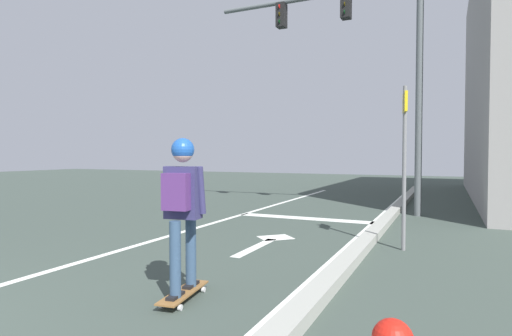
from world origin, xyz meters
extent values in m
cube|color=silver|center=(-0.06, 6.00, 0.00)|extent=(0.12, 20.00, 0.01)
cube|color=silver|center=(3.05, 6.00, 0.00)|extent=(0.12, 20.00, 0.01)
cube|color=silver|center=(1.57, 8.58, 0.00)|extent=(3.26, 0.40, 0.01)
cube|color=silver|center=(1.73, 5.41, 0.00)|extent=(0.16, 1.40, 0.01)
cube|color=silver|center=(1.73, 6.26, 0.00)|extent=(0.71, 0.71, 0.01)
cube|color=#9C9E94|center=(3.30, 6.00, 0.07)|extent=(0.24, 24.00, 0.14)
cube|color=brown|center=(2.07, 2.99, 0.08)|extent=(0.32, 0.82, 0.02)
cube|color=#B2B2B7|center=(2.03, 3.25, 0.06)|extent=(0.17, 0.07, 0.01)
cylinder|color=silver|center=(1.93, 3.24, 0.03)|extent=(0.04, 0.06, 0.06)
cylinder|color=silver|center=(2.12, 3.27, 0.03)|extent=(0.04, 0.06, 0.06)
cube|color=#B2B2B7|center=(2.11, 2.72, 0.06)|extent=(0.17, 0.07, 0.01)
cylinder|color=silver|center=(2.01, 2.70, 0.03)|extent=(0.04, 0.06, 0.06)
cylinder|color=silver|center=(2.20, 2.73, 0.03)|extent=(0.04, 0.06, 0.06)
cylinder|color=#314A67|center=(2.04, 3.16, 0.46)|extent=(0.11, 0.11, 0.74)
cube|color=black|center=(2.04, 3.16, 0.10)|extent=(0.12, 0.25, 0.03)
cylinder|color=#314A67|center=(2.09, 2.81, 0.46)|extent=(0.11, 0.11, 0.74)
cube|color=black|center=(2.09, 2.81, 0.10)|extent=(0.12, 0.25, 0.03)
cube|color=navy|center=(2.07, 2.99, 1.09)|extent=(0.37, 0.23, 0.52)
cylinder|color=navy|center=(1.88, 2.99, 1.11)|extent=(0.07, 0.11, 0.48)
cylinder|color=navy|center=(2.24, 3.04, 1.11)|extent=(0.07, 0.13, 0.48)
sphere|color=beige|center=(2.07, 2.99, 1.49)|extent=(0.20, 0.20, 0.20)
sphere|color=#1F53AB|center=(2.07, 2.99, 1.51)|extent=(0.23, 0.23, 0.23)
cube|color=#532D6E|center=(2.09, 2.85, 1.11)|extent=(0.28, 0.18, 0.36)
cylinder|color=#53595C|center=(3.84, 10.08, 2.92)|extent=(0.16, 0.16, 5.84)
cube|color=black|center=(2.09, 10.08, 5.22)|extent=(0.24, 0.28, 0.64)
cylinder|color=#3C3106|center=(2.09, 9.93, 5.22)|extent=(0.02, 0.10, 0.10)
cylinder|color=black|center=(2.09, 9.93, 5.02)|extent=(0.02, 0.10, 0.10)
cube|color=black|center=(0.34, 10.08, 5.22)|extent=(0.24, 0.28, 0.64)
cylinder|color=red|center=(0.34, 9.93, 5.42)|extent=(0.02, 0.10, 0.10)
cylinder|color=#3C3106|center=(0.34, 9.93, 5.22)|extent=(0.02, 0.10, 0.10)
cylinder|color=black|center=(0.34, 9.93, 5.02)|extent=(0.02, 0.10, 0.10)
cylinder|color=slate|center=(3.87, 6.20, 1.25)|extent=(0.06, 0.06, 2.50)
cube|color=yellow|center=(3.87, 6.20, 2.25)|extent=(0.11, 0.44, 0.30)
camera|label=1|loc=(4.46, -0.44, 1.47)|focal=28.96mm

